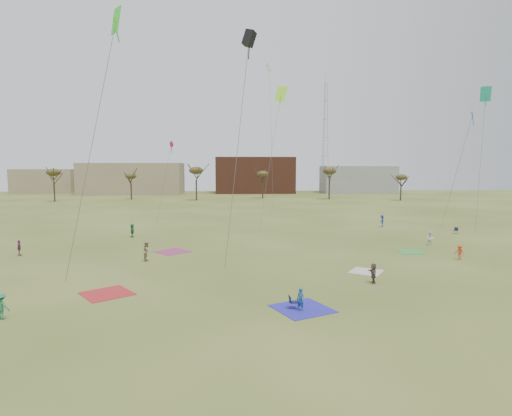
{
  "coord_description": "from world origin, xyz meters",
  "views": [
    {
      "loc": [
        -1.89,
        -25.63,
        9.27
      ],
      "look_at": [
        0.0,
        12.0,
        5.5
      ],
      "focal_mm": 30.0,
      "sensor_mm": 36.0,
      "label": 1
    }
  ],
  "objects_px": {
    "flyer_near_right": "(300,300)",
    "camp_chair_center": "(293,305)",
    "radio_tower": "(325,137)",
    "flyer_near_center": "(1,306)",
    "camp_chair_right": "(456,232)"
  },
  "relations": [
    {
      "from": "flyer_near_right",
      "to": "camp_chair_center",
      "type": "xyz_separation_m",
      "value": [
        -0.4,
        0.47,
        -0.48
      ]
    },
    {
      "from": "camp_chair_center",
      "to": "radio_tower",
      "type": "xyz_separation_m",
      "value": [
        28.13,
        123.79,
        18.95
      ]
    },
    {
      "from": "camp_chair_center",
      "to": "flyer_near_center",
      "type": "bearing_deg",
      "value": 85.66
    },
    {
      "from": "flyer_near_right",
      "to": "camp_chair_center",
      "type": "height_order",
      "value": "flyer_near_right"
    },
    {
      "from": "flyer_near_right",
      "to": "radio_tower",
      "type": "relative_size",
      "value": 0.04
    },
    {
      "from": "flyer_near_center",
      "to": "camp_chair_right",
      "type": "xyz_separation_m",
      "value": [
        44.11,
        30.2,
        -0.55
      ]
    },
    {
      "from": "flyer_near_center",
      "to": "radio_tower",
      "type": "bearing_deg",
      "value": -93.56
    },
    {
      "from": "flyer_near_right",
      "to": "camp_chair_right",
      "type": "relative_size",
      "value": 1.69
    },
    {
      "from": "flyer_near_right",
      "to": "camp_chair_right",
      "type": "height_order",
      "value": "flyer_near_right"
    },
    {
      "from": "camp_chair_center",
      "to": "camp_chair_right",
      "type": "height_order",
      "value": "same"
    },
    {
      "from": "flyer_near_center",
      "to": "flyer_near_right",
      "type": "height_order",
      "value": "flyer_near_center"
    },
    {
      "from": "camp_chair_center",
      "to": "radio_tower",
      "type": "relative_size",
      "value": 0.02
    },
    {
      "from": "camp_chair_right",
      "to": "radio_tower",
      "type": "height_order",
      "value": "radio_tower"
    },
    {
      "from": "camp_chair_center",
      "to": "camp_chair_right",
      "type": "bearing_deg",
      "value": -49.62
    },
    {
      "from": "flyer_near_right",
      "to": "radio_tower",
      "type": "xyz_separation_m",
      "value": [
        27.72,
        124.27,
        18.47
      ]
    }
  ]
}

